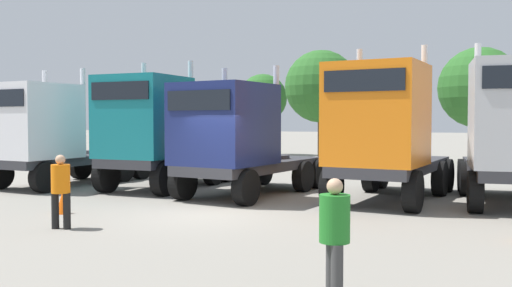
{
  "coord_description": "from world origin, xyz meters",
  "views": [
    {
      "loc": [
        6.01,
        -12.76,
        2.36
      ],
      "look_at": [
        -0.15,
        4.29,
        1.61
      ],
      "focal_mm": 39.66,
      "sensor_mm": 36.0,
      "label": 1
    }
  ],
  "objects_px": {
    "semi_truck_white": "(47,134)",
    "semi_truck_orange": "(383,132)",
    "semi_truck_teal": "(153,131)",
    "semi_truck_navy": "(235,138)",
    "traffic_cone_near": "(63,201)",
    "visitor_with_camera": "(335,231)",
    "visitor_in_hivis": "(61,186)"
  },
  "relations": [
    {
      "from": "semi_truck_orange",
      "to": "semi_truck_teal",
      "type": "bearing_deg",
      "value": -85.41
    },
    {
      "from": "visitor_in_hivis",
      "to": "traffic_cone_near",
      "type": "distance_m",
      "value": 2.19
    },
    {
      "from": "semi_truck_teal",
      "to": "semi_truck_navy",
      "type": "relative_size",
      "value": 0.93
    },
    {
      "from": "traffic_cone_near",
      "to": "visitor_with_camera",
      "type": "bearing_deg",
      "value": -29.86
    },
    {
      "from": "semi_truck_navy",
      "to": "visitor_in_hivis",
      "type": "distance_m",
      "value": 6.12
    },
    {
      "from": "semi_truck_teal",
      "to": "visitor_in_hivis",
      "type": "bearing_deg",
      "value": 16.67
    },
    {
      "from": "semi_truck_white",
      "to": "semi_truck_teal",
      "type": "relative_size",
      "value": 1.1
    },
    {
      "from": "visitor_with_camera",
      "to": "traffic_cone_near",
      "type": "distance_m",
      "value": 9.14
    },
    {
      "from": "visitor_with_camera",
      "to": "semi_truck_navy",
      "type": "bearing_deg",
      "value": 93.83
    },
    {
      "from": "semi_truck_white",
      "to": "semi_truck_navy",
      "type": "height_order",
      "value": "semi_truck_white"
    },
    {
      "from": "semi_truck_navy",
      "to": "traffic_cone_near",
      "type": "bearing_deg",
      "value": -25.33
    },
    {
      "from": "visitor_with_camera",
      "to": "semi_truck_white",
      "type": "bearing_deg",
      "value": 117.89
    },
    {
      "from": "semi_truck_white",
      "to": "traffic_cone_near",
      "type": "relative_size",
      "value": 10.15
    },
    {
      "from": "semi_truck_teal",
      "to": "semi_truck_navy",
      "type": "distance_m",
      "value": 3.39
    },
    {
      "from": "semi_truck_white",
      "to": "visitor_with_camera",
      "type": "relative_size",
      "value": 3.96
    },
    {
      "from": "semi_truck_navy",
      "to": "visitor_in_hivis",
      "type": "bearing_deg",
      "value": -5.81
    },
    {
      "from": "visitor_in_hivis",
      "to": "visitor_with_camera",
      "type": "height_order",
      "value": "same"
    },
    {
      "from": "semi_truck_navy",
      "to": "semi_truck_teal",
      "type": "bearing_deg",
      "value": -92.49
    },
    {
      "from": "semi_truck_white",
      "to": "visitor_in_hivis",
      "type": "xyz_separation_m",
      "value": [
        5.48,
        -6.1,
        -0.95
      ]
    },
    {
      "from": "semi_truck_orange",
      "to": "visitor_with_camera",
      "type": "height_order",
      "value": "semi_truck_orange"
    },
    {
      "from": "semi_truck_orange",
      "to": "visitor_with_camera",
      "type": "bearing_deg",
      "value": 11.81
    },
    {
      "from": "semi_truck_orange",
      "to": "semi_truck_navy",
      "type": "bearing_deg",
      "value": -78.09
    },
    {
      "from": "semi_truck_teal",
      "to": "semi_truck_white",
      "type": "bearing_deg",
      "value": -79.62
    },
    {
      "from": "semi_truck_white",
      "to": "semi_truck_orange",
      "type": "relative_size",
      "value": 1.01
    },
    {
      "from": "traffic_cone_near",
      "to": "semi_truck_teal",
      "type": "bearing_deg",
      "value": 93.13
    },
    {
      "from": "semi_truck_teal",
      "to": "visitor_with_camera",
      "type": "xyz_separation_m",
      "value": [
        8.18,
        -9.45,
        -1.08
      ]
    },
    {
      "from": "semi_truck_navy",
      "to": "visitor_in_hivis",
      "type": "relative_size",
      "value": 3.88
    },
    {
      "from": "semi_truck_white",
      "to": "semi_truck_navy",
      "type": "xyz_separation_m",
      "value": [
        7.22,
        -0.3,
        -0.06
      ]
    },
    {
      "from": "semi_truck_navy",
      "to": "semi_truck_white",
      "type": "bearing_deg",
      "value": -81.5
    },
    {
      "from": "semi_truck_orange",
      "to": "visitor_with_camera",
      "type": "distance_m",
      "value": 9.01
    },
    {
      "from": "semi_truck_teal",
      "to": "traffic_cone_near",
      "type": "xyz_separation_m",
      "value": [
        0.27,
        -4.91,
        -1.69
      ]
    },
    {
      "from": "semi_truck_teal",
      "to": "visitor_with_camera",
      "type": "bearing_deg",
      "value": 44.28
    }
  ]
}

